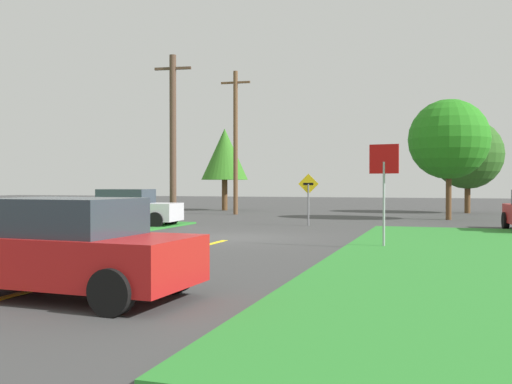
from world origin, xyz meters
The scene contains 11 objects.
ground_plane centered at (0.00, 0.00, 0.00)m, with size 120.00×120.00×0.00m, color #404040.
lane_stripe_center centered at (0.00, -8.00, 0.01)m, with size 0.20×14.00×0.01m, color yellow.
stop_sign centered at (5.17, -1.82, 2.13)m, with size 0.83×0.14×2.98m.
car_behind_on_main_road centered at (0.99, -10.61, 0.80)m, with size 4.12×2.20×1.62m.
parked_car_near_building centered at (-6.03, 3.55, 0.80)m, with size 4.00×2.29×1.62m.
utility_pole_mid centered at (-5.53, 6.49, 4.11)m, with size 1.80×0.36×8.01m.
utility_pole_far centered at (-5.13, 14.15, 4.46)m, with size 1.80×0.27×8.64m.
direction_sign centered at (1.13, 6.32, 1.43)m, with size 0.91×0.08×2.30m.
oak_tree_left centered at (7.06, 12.64, 4.13)m, with size 4.10×4.10×6.19m.
pine_tree_center centered at (8.27, 20.11, 3.71)m, with size 4.38×4.38×5.91m.
oak_tree_right centered at (-7.68, 18.96, 3.89)m, with size 3.24×3.24×5.70m.
Camera 1 is at (6.76, -18.61, 1.85)m, focal length 40.55 mm.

